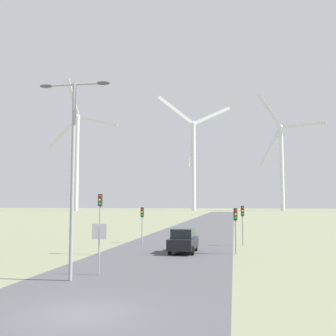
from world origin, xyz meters
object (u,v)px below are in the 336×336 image
at_px(car_approaching, 183,241).
at_px(traffic_light_post_mid_left, 142,217).
at_px(stop_sign_near, 99,239).
at_px(traffic_light_post_near_left, 100,210).
at_px(streetlamp, 73,153).
at_px(traffic_light_post_near_right, 236,220).
at_px(wind_turbine_left, 194,156).
at_px(traffic_light_post_mid_right, 243,216).
at_px(wind_turbine_center, 281,158).
at_px(wind_turbine_far_left, 77,152).

bearing_deg(car_approaching, traffic_light_post_mid_left, 125.70).
xyz_separation_m(stop_sign_near, traffic_light_post_near_left, (-2.74, 7.89, 1.37)).
xyz_separation_m(traffic_light_post_mid_left, car_approaching, (4.76, -6.62, -1.55)).
distance_m(streetlamp, car_approaching, 13.32).
xyz_separation_m(traffic_light_post_near_right, wind_turbine_left, (-21.40, 180.68, 27.20)).
bearing_deg(car_approaching, traffic_light_post_near_right, -2.21).
height_order(traffic_light_post_mid_right, wind_turbine_center, wind_turbine_center).
height_order(streetlamp, traffic_light_post_mid_right, streetlamp).
relative_size(traffic_light_post_near_left, traffic_light_post_mid_right, 1.26).
relative_size(stop_sign_near, wind_turbine_far_left, 0.04).
bearing_deg(traffic_light_post_mid_left, traffic_light_post_near_left, -97.72).
bearing_deg(traffic_light_post_near_left, car_approaching, 18.33).
bearing_deg(traffic_light_post_mid_left, wind_turbine_center, 79.31).
relative_size(wind_turbine_far_left, wind_turbine_left, 1.19).
height_order(traffic_light_post_near_left, traffic_light_post_near_right, traffic_light_post_near_left).
height_order(traffic_light_post_mid_right, wind_turbine_far_left, wind_turbine_far_left).
height_order(traffic_light_post_near_left, wind_turbine_center, wind_turbine_center).
distance_m(stop_sign_near, traffic_light_post_near_left, 8.46).
relative_size(traffic_light_post_near_right, wind_turbine_far_left, 0.05).
bearing_deg(wind_turbine_far_left, traffic_light_post_mid_right, -62.80).
height_order(traffic_light_post_mid_right, wind_turbine_left, wind_turbine_left).
bearing_deg(wind_turbine_far_left, traffic_light_post_near_right, -63.81).
distance_m(traffic_light_post_near_left, wind_turbine_left, 184.76).
bearing_deg(car_approaching, wind_turbine_center, 81.10).
bearing_deg(traffic_light_post_near_right, wind_turbine_center, 82.28).
relative_size(wind_turbine_far_left, wind_turbine_center, 1.12).
xyz_separation_m(traffic_light_post_near_right, traffic_light_post_mid_left, (-8.68, 6.77, -0.01)).
height_order(car_approaching, wind_turbine_left, wind_turbine_left).
bearing_deg(wind_turbine_center, wind_turbine_far_left, -170.91).
bearing_deg(wind_turbine_left, traffic_light_post_near_left, -86.38).
height_order(traffic_light_post_near_left, traffic_light_post_mid_left, traffic_light_post_near_left).
distance_m(traffic_light_post_mid_left, wind_turbine_center, 185.52).
bearing_deg(wind_turbine_left, stop_sign_near, -85.71).
xyz_separation_m(streetlamp, car_approaching, (4.00, 11.56, -5.27)).
xyz_separation_m(traffic_light_post_near_left, wind_turbine_far_left, (-73.69, 171.66, 28.22)).
distance_m(car_approaching, wind_turbine_center, 191.40).
bearing_deg(streetlamp, wind_turbine_center, 80.48).
relative_size(traffic_light_post_near_right, car_approaching, 0.81).
distance_m(traffic_light_post_near_right, traffic_light_post_mid_left, 11.01).
height_order(traffic_light_post_mid_left, wind_turbine_far_left, wind_turbine_far_left).
bearing_deg(wind_turbine_far_left, stop_sign_near, -66.94).
bearing_deg(wind_turbine_left, wind_turbine_far_left, -170.11).
height_order(stop_sign_near, traffic_light_post_near_right, traffic_light_post_near_right).
distance_m(stop_sign_near, wind_turbine_center, 201.41).
bearing_deg(car_approaching, streetlamp, -109.10).
distance_m(streetlamp, wind_turbine_far_left, 198.01).
xyz_separation_m(traffic_light_post_near_left, wind_turbine_center, (35.23, 189.10, 25.19)).
bearing_deg(stop_sign_near, car_approaching, 72.11).
relative_size(streetlamp, traffic_light_post_near_right, 2.90).
xyz_separation_m(streetlamp, stop_sign_near, (0.82, 1.71, -4.34)).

